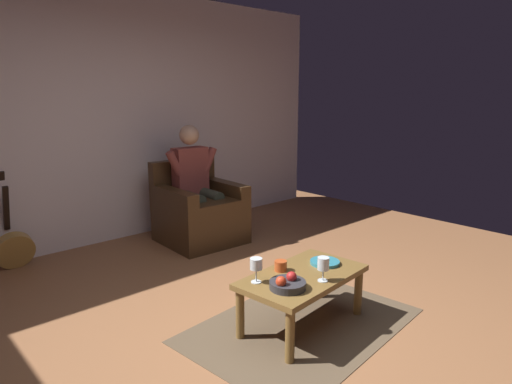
{
  "coord_description": "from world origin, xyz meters",
  "views": [
    {
      "loc": [
        1.93,
        1.86,
        1.64
      ],
      "look_at": [
        -0.67,
        -0.97,
        0.79
      ],
      "focal_mm": 31.33,
      "sensor_mm": 36.0,
      "label": 1
    }
  ],
  "objects_px": {
    "coffee_table": "(303,282)",
    "guitar": "(14,247)",
    "decorative_dish": "(325,262)",
    "candle_jar": "(281,266)",
    "person_seated": "(196,179)",
    "armchair": "(199,213)",
    "fruit_bowl": "(288,284)",
    "wine_glass_far": "(256,265)",
    "wine_glass_near": "(323,265)"
  },
  "relations": [
    {
      "from": "wine_glass_near",
      "to": "decorative_dish",
      "type": "xyz_separation_m",
      "value": [
        -0.26,
        -0.19,
        -0.1
      ]
    },
    {
      "from": "coffee_table",
      "to": "wine_glass_far",
      "type": "bearing_deg",
      "value": -19.58
    },
    {
      "from": "decorative_dish",
      "to": "candle_jar",
      "type": "bearing_deg",
      "value": -21.24
    },
    {
      "from": "fruit_bowl",
      "to": "wine_glass_near",
      "type": "bearing_deg",
      "value": 163.56
    },
    {
      "from": "armchair",
      "to": "wine_glass_near",
      "type": "xyz_separation_m",
      "value": [
        0.55,
        2.23,
        0.19
      ]
    },
    {
      "from": "person_seated",
      "to": "guitar",
      "type": "distance_m",
      "value": 1.91
    },
    {
      "from": "person_seated",
      "to": "decorative_dish",
      "type": "bearing_deg",
      "value": 84.62
    },
    {
      "from": "person_seated",
      "to": "fruit_bowl",
      "type": "height_order",
      "value": "person_seated"
    },
    {
      "from": "wine_glass_far",
      "to": "armchair",
      "type": "bearing_deg",
      "value": -114.92
    },
    {
      "from": "armchair",
      "to": "guitar",
      "type": "xyz_separation_m",
      "value": [
        1.78,
        -0.52,
        -0.11
      ]
    },
    {
      "from": "coffee_table",
      "to": "decorative_dish",
      "type": "height_order",
      "value": "decorative_dish"
    },
    {
      "from": "wine_glass_far",
      "to": "decorative_dish",
      "type": "relative_size",
      "value": 0.78
    },
    {
      "from": "fruit_bowl",
      "to": "decorative_dish",
      "type": "relative_size",
      "value": 1.09
    },
    {
      "from": "armchair",
      "to": "decorative_dish",
      "type": "xyz_separation_m",
      "value": [
        0.3,
        2.04,
        0.08
      ]
    },
    {
      "from": "guitar",
      "to": "fruit_bowl",
      "type": "relative_size",
      "value": 3.86
    },
    {
      "from": "wine_glass_near",
      "to": "coffee_table",
      "type": "bearing_deg",
      "value": -86.08
    },
    {
      "from": "armchair",
      "to": "decorative_dish",
      "type": "distance_m",
      "value": 2.07
    },
    {
      "from": "person_seated",
      "to": "armchair",
      "type": "bearing_deg",
      "value": 90.0
    },
    {
      "from": "coffee_table",
      "to": "wine_glass_near",
      "type": "bearing_deg",
      "value": 93.92
    },
    {
      "from": "person_seated",
      "to": "wine_glass_near",
      "type": "distance_m",
      "value": 2.35
    },
    {
      "from": "wine_glass_far",
      "to": "candle_jar",
      "type": "bearing_deg",
      "value": -173.45
    },
    {
      "from": "candle_jar",
      "to": "person_seated",
      "type": "bearing_deg",
      "value": -108.09
    },
    {
      "from": "armchair",
      "to": "candle_jar",
      "type": "relative_size",
      "value": 10.0
    },
    {
      "from": "fruit_bowl",
      "to": "wine_glass_far",
      "type": "bearing_deg",
      "value": -68.37
    },
    {
      "from": "guitar",
      "to": "coffee_table",
      "type": "bearing_deg",
      "value": 115.07
    },
    {
      "from": "coffee_table",
      "to": "candle_jar",
      "type": "bearing_deg",
      "value": -65.0
    },
    {
      "from": "person_seated",
      "to": "candle_jar",
      "type": "distance_m",
      "value": 2.07
    },
    {
      "from": "coffee_table",
      "to": "person_seated",
      "type": "bearing_deg",
      "value": -105.1
    },
    {
      "from": "guitar",
      "to": "fruit_bowl",
      "type": "height_order",
      "value": "guitar"
    },
    {
      "from": "guitar",
      "to": "wine_glass_far",
      "type": "relative_size",
      "value": 5.4
    },
    {
      "from": "person_seated",
      "to": "candle_jar",
      "type": "relative_size",
      "value": 14.49
    },
    {
      "from": "coffee_table",
      "to": "guitar",
      "type": "height_order",
      "value": "guitar"
    },
    {
      "from": "coffee_table",
      "to": "wine_glass_near",
      "type": "xyz_separation_m",
      "value": [
        -0.01,
        0.17,
        0.18
      ]
    },
    {
      "from": "person_seated",
      "to": "decorative_dish",
      "type": "relative_size",
      "value": 5.88
    },
    {
      "from": "guitar",
      "to": "decorative_dish",
      "type": "distance_m",
      "value": 2.97
    },
    {
      "from": "fruit_bowl",
      "to": "coffee_table",
      "type": "bearing_deg",
      "value": -160.21
    },
    {
      "from": "wine_glass_near",
      "to": "armchair",
      "type": "bearing_deg",
      "value": -103.94
    },
    {
      "from": "coffee_table",
      "to": "fruit_bowl",
      "type": "distance_m",
      "value": 0.29
    },
    {
      "from": "wine_glass_far",
      "to": "fruit_bowl",
      "type": "xyz_separation_m",
      "value": [
        -0.08,
        0.21,
        -0.09
      ]
    },
    {
      "from": "coffee_table",
      "to": "armchair",
      "type": "bearing_deg",
      "value": -105.34
    },
    {
      "from": "decorative_dish",
      "to": "armchair",
      "type": "bearing_deg",
      "value": -98.3
    },
    {
      "from": "armchair",
      "to": "fruit_bowl",
      "type": "height_order",
      "value": "armchair"
    },
    {
      "from": "armchair",
      "to": "candle_jar",
      "type": "distance_m",
      "value": 2.02
    },
    {
      "from": "armchair",
      "to": "person_seated",
      "type": "distance_m",
      "value": 0.39
    },
    {
      "from": "coffee_table",
      "to": "wine_glass_near",
      "type": "relative_size",
      "value": 5.79
    },
    {
      "from": "decorative_dish",
      "to": "fruit_bowl",
      "type": "bearing_deg",
      "value": 11.96
    },
    {
      "from": "decorative_dish",
      "to": "candle_jar",
      "type": "relative_size",
      "value": 2.46
    },
    {
      "from": "coffee_table",
      "to": "guitar",
      "type": "xyz_separation_m",
      "value": [
        1.21,
        -2.59,
        -0.12
      ]
    },
    {
      "from": "wine_glass_near",
      "to": "person_seated",
      "type": "bearing_deg",
      "value": -103.75
    },
    {
      "from": "person_seated",
      "to": "candle_jar",
      "type": "height_order",
      "value": "person_seated"
    }
  ]
}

